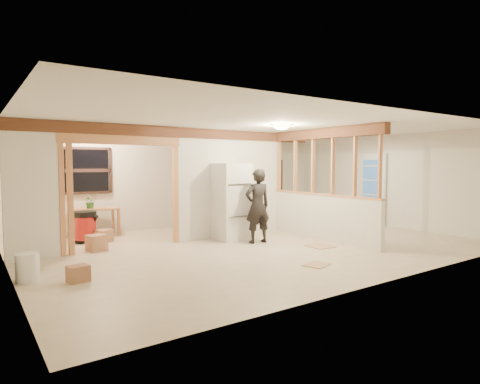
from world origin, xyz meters
TOP-DOWN VIEW (x-y plane):
  - floor at (0.00, 0.00)m, footprint 9.00×6.50m
  - ceiling at (0.00, 0.00)m, footprint 9.00×6.50m
  - wall_back at (0.00, 3.25)m, footprint 9.00×0.01m
  - wall_front at (0.00, -3.25)m, footprint 9.00×0.01m
  - wall_left at (-4.50, 0.00)m, footprint 0.01×6.50m
  - wall_right at (4.50, 0.00)m, footprint 0.01×6.50m
  - partition_left_stub at (-4.05, 1.20)m, footprint 0.90×0.12m
  - partition_center at (0.20, 1.20)m, footprint 2.80×0.12m
  - doorway_frame at (-2.40, 1.20)m, footprint 2.46×0.14m
  - header_beam_back at (-1.00, 1.20)m, footprint 7.00×0.18m
  - header_beam_right at (1.60, -0.40)m, footprint 0.18×3.30m
  - pony_wall at (1.60, -0.40)m, footprint 0.12×3.20m
  - stud_partition at (1.60, -0.40)m, footprint 0.14×3.20m
  - window_back at (-2.60, 3.17)m, footprint 1.12×0.10m
  - french_door at (4.42, 0.40)m, footprint 0.12×0.86m
  - ceiling_dome_main at (0.30, -0.50)m, footprint 0.36×0.36m
  - ceiling_dome_util at (-2.50, 2.30)m, footprint 0.32×0.32m
  - hanging_bulb at (-2.00, 1.60)m, footprint 0.07×0.07m
  - refrigerator at (-0.06, 0.80)m, footprint 0.71×0.69m
  - woman at (0.17, 0.12)m, footprint 0.63×0.45m
  - work_table at (-2.53, 2.88)m, footprint 1.17×0.75m
  - potted_plant at (-2.64, 2.81)m, footprint 0.35×0.32m
  - shop_vac at (-2.88, 2.31)m, footprint 0.65×0.65m
  - bookshelf at (2.77, 3.03)m, footprint 0.92×0.31m
  - bucket at (-4.31, -0.26)m, footprint 0.34×0.34m
  - box_util_a at (-2.55, 2.08)m, footprint 0.40×0.38m
  - box_util_b at (-2.91, 1.31)m, footprint 0.39×0.39m
  - box_front at (-3.71, -0.71)m, footprint 0.31×0.27m
  - floor_panel_near at (1.00, -0.94)m, footprint 0.49×0.49m
  - floor_panel_far at (-0.17, -1.99)m, footprint 0.52×0.47m

SIDE VIEW (x-z plane):
  - floor at x=0.00m, z-range -0.01..0.00m
  - floor_panel_far at x=-0.17m, z-range 0.00..0.01m
  - floor_panel_near at x=1.00m, z-range 0.00..0.02m
  - box_front at x=-3.71m, z-range 0.00..0.24m
  - box_util_a at x=-2.55m, z-range 0.00..0.27m
  - box_util_b at x=-2.91m, z-range 0.00..0.31m
  - bucket at x=-4.31m, z-range 0.00..0.41m
  - work_table at x=-2.53m, z-range 0.00..0.68m
  - shop_vac at x=-2.88m, z-range 0.00..0.69m
  - pony_wall at x=1.60m, z-range 0.00..1.00m
  - woman at x=0.17m, z-range 0.00..1.61m
  - potted_plant at x=-2.64m, z-range 0.68..1.01m
  - refrigerator at x=-0.06m, z-range 0.00..1.72m
  - bookshelf at x=2.77m, z-range 0.00..1.83m
  - french_door at x=4.42m, z-range 0.00..2.00m
  - doorway_frame at x=-2.40m, z-range 0.00..2.20m
  - wall_back at x=0.00m, z-range 0.00..2.50m
  - wall_front at x=0.00m, z-range 0.00..2.50m
  - wall_left at x=-4.50m, z-range 0.00..2.50m
  - wall_right at x=4.50m, z-range 0.00..2.50m
  - partition_left_stub at x=-4.05m, z-range 0.00..2.50m
  - partition_center at x=0.20m, z-range 0.00..2.50m
  - window_back at x=-2.60m, z-range 1.00..2.10m
  - stud_partition at x=1.60m, z-range 1.00..2.32m
  - hanging_bulb at x=-2.00m, z-range 2.15..2.22m
  - header_beam_back at x=-1.00m, z-range 2.27..2.49m
  - header_beam_right at x=1.60m, z-range 2.27..2.49m
  - ceiling_dome_main at x=0.30m, z-range 2.40..2.56m
  - ceiling_dome_util at x=-2.50m, z-range 2.41..2.55m
  - ceiling at x=0.00m, z-range 2.50..2.50m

